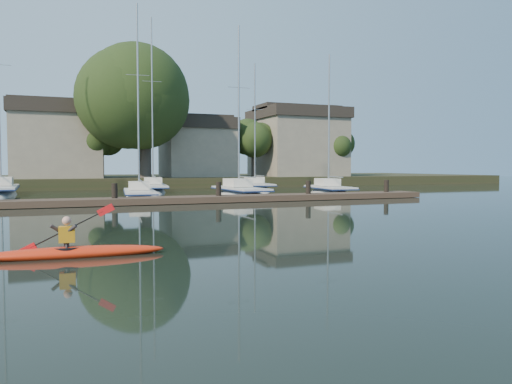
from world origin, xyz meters
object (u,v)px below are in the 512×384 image
object	(u,v)px
dock	(169,200)
sailboat_7	(255,192)
kayak	(72,250)
sailboat_6	(153,194)
sailboat_2	(139,201)
sailboat_3	(240,199)
sailboat_5	(1,198)
sailboat_4	(329,197)

from	to	relation	value
dock	sailboat_7	xyz separation A→B (m)	(10.65, 13.44, -0.39)
kayak	sailboat_6	bearing A→B (deg)	79.49
dock	sailboat_2	distance (m)	4.89
sailboat_2	sailboat_3	xyz separation A→B (m)	(7.10, 0.20, -0.03)
kayak	dock	size ratio (longest dim) A/B	0.13
sailboat_2	sailboat_3	world-z (taller)	sailboat_2
sailboat_2	sailboat_7	distance (m)	14.48
sailboat_6	sailboat_5	bearing A→B (deg)	-168.61
kayak	sailboat_3	size ratio (longest dim) A/B	0.32
sailboat_7	kayak	bearing A→B (deg)	-112.85
sailboat_4	sailboat_6	distance (m)	14.69
sailboat_5	sailboat_7	size ratio (longest dim) A/B	1.31
sailboat_2	sailboat_3	distance (m)	7.10
sailboat_2	sailboat_6	size ratio (longest dim) A/B	0.88
sailboat_3	sailboat_6	size ratio (longest dim) A/B	0.85
kayak	sailboat_4	xyz separation A→B (m)	(18.85, 20.71, -0.36)
sailboat_6	dock	bearing A→B (deg)	-89.01
sailboat_2	sailboat_5	bearing A→B (deg)	144.43
sailboat_4	sailboat_7	size ratio (longest dim) A/B	0.94
sailboat_3	sailboat_4	world-z (taller)	sailboat_3
sailboat_2	sailboat_6	distance (m)	9.04
dock	sailboat_6	size ratio (longest dim) A/B	2.16
sailboat_4	sailboat_7	distance (m)	9.06
sailboat_6	sailboat_7	distance (m)	9.18
kayak	sailboat_2	xyz separation A→B (m)	(4.60, 20.72, -0.34)
sailboat_2	sailboat_6	world-z (taller)	sailboat_6
sailboat_4	sailboat_5	world-z (taller)	sailboat_5
kayak	sailboat_5	bearing A→B (deg)	101.48
sailboat_2	sailboat_5	distance (m)	11.89
sailboat_6	sailboat_2	bearing A→B (deg)	-98.36
sailboat_5	sailboat_6	bearing A→B (deg)	2.18
kayak	sailboat_2	distance (m)	21.23
sailboat_2	sailboat_7	size ratio (longest dim) A/B	1.10
sailboat_2	sailboat_4	size ratio (longest dim) A/B	1.17
sailboat_4	dock	bearing A→B (deg)	-153.68
sailboat_6	sailboat_4	bearing A→B (deg)	-29.19
dock	sailboat_7	distance (m)	17.15
sailboat_3	sailboat_4	distance (m)	7.15
dock	sailboat_2	xyz separation A→B (m)	(-0.96, 4.78, -0.38)
kayak	sailboat_6	distance (m)	30.26
kayak	dock	distance (m)	16.88
dock	sailboat_4	xyz separation A→B (m)	(13.29, 4.78, -0.40)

